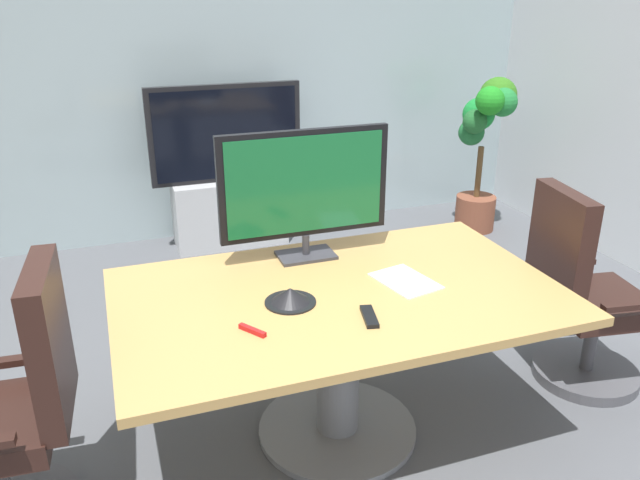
{
  "coord_description": "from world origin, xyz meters",
  "views": [
    {
      "loc": [
        -0.77,
        -2.34,
        2.02
      ],
      "look_at": [
        0.15,
        0.23,
        0.91
      ],
      "focal_mm": 35.46,
      "sensor_mm": 36.0,
      "label": 1
    }
  ],
  "objects_px": {
    "conference_table": "(339,329)",
    "tv_monitor": "(305,187)",
    "potted_plant": "(484,137)",
    "conference_phone": "(290,296)",
    "wall_display_unit": "(229,192)",
    "office_chair_left": "(15,424)",
    "remote_control": "(369,317)",
    "office_chair_right": "(581,305)"
  },
  "relations": [
    {
      "from": "remote_control",
      "to": "conference_table",
      "type": "bearing_deg",
      "value": 108.9
    },
    {
      "from": "office_chair_left",
      "to": "conference_phone",
      "type": "xyz_separation_m",
      "value": [
        1.12,
        0.05,
        0.33
      ]
    },
    {
      "from": "office_chair_left",
      "to": "office_chair_right",
      "type": "xyz_separation_m",
      "value": [
        2.71,
        0.06,
        0.0
      ]
    },
    {
      "from": "potted_plant",
      "to": "conference_table",
      "type": "bearing_deg",
      "value": -134.89
    },
    {
      "from": "conference_table",
      "to": "office_chair_left",
      "type": "relative_size",
      "value": 1.79
    },
    {
      "from": "tv_monitor",
      "to": "conference_phone",
      "type": "distance_m",
      "value": 0.6
    },
    {
      "from": "office_chair_left",
      "to": "potted_plant",
      "type": "distance_m",
      "value": 4.17
    },
    {
      "from": "conference_table",
      "to": "conference_phone",
      "type": "relative_size",
      "value": 8.85
    },
    {
      "from": "office_chair_left",
      "to": "tv_monitor",
      "type": "bearing_deg",
      "value": 114.64
    },
    {
      "from": "conference_table",
      "to": "wall_display_unit",
      "type": "xyz_separation_m",
      "value": [
        0.03,
        2.54,
        -0.13
      ]
    },
    {
      "from": "conference_table",
      "to": "tv_monitor",
      "type": "xyz_separation_m",
      "value": [
        -0.02,
        0.42,
        0.55
      ]
    },
    {
      "from": "conference_table",
      "to": "office_chair_left",
      "type": "xyz_separation_m",
      "value": [
        -1.35,
        -0.08,
        -0.11
      ]
    },
    {
      "from": "conference_table",
      "to": "wall_display_unit",
      "type": "height_order",
      "value": "wall_display_unit"
    },
    {
      "from": "wall_display_unit",
      "to": "potted_plant",
      "type": "distance_m",
      "value": 2.19
    },
    {
      "from": "conference_table",
      "to": "remote_control",
      "type": "relative_size",
      "value": 11.46
    },
    {
      "from": "conference_table",
      "to": "conference_phone",
      "type": "bearing_deg",
      "value": -172.48
    },
    {
      "from": "conference_phone",
      "to": "wall_display_unit",
      "type": "bearing_deg",
      "value": 84.2
    },
    {
      "from": "tv_monitor",
      "to": "wall_display_unit",
      "type": "bearing_deg",
      "value": 88.82
    },
    {
      "from": "conference_phone",
      "to": "potted_plant",
      "type": "bearing_deg",
      "value": 42.56
    },
    {
      "from": "potted_plant",
      "to": "remote_control",
      "type": "xyz_separation_m",
      "value": [
        -2.12,
        -2.42,
        -0.05
      ]
    },
    {
      "from": "office_chair_left",
      "to": "wall_display_unit",
      "type": "relative_size",
      "value": 0.83
    },
    {
      "from": "conference_table",
      "to": "remote_control",
      "type": "bearing_deg",
      "value": -83.91
    },
    {
      "from": "tv_monitor",
      "to": "remote_control",
      "type": "xyz_separation_m",
      "value": [
        0.04,
        -0.69,
        -0.35
      ]
    },
    {
      "from": "tv_monitor",
      "to": "remote_control",
      "type": "bearing_deg",
      "value": -86.33
    },
    {
      "from": "remote_control",
      "to": "wall_display_unit",
      "type": "bearing_deg",
      "value": 102.82
    },
    {
      "from": "wall_display_unit",
      "to": "conference_phone",
      "type": "relative_size",
      "value": 5.95
    },
    {
      "from": "tv_monitor",
      "to": "wall_display_unit",
      "type": "height_order",
      "value": "tv_monitor"
    },
    {
      "from": "tv_monitor",
      "to": "wall_display_unit",
      "type": "distance_m",
      "value": 2.22
    },
    {
      "from": "office_chair_left",
      "to": "remote_control",
      "type": "distance_m",
      "value": 1.43
    },
    {
      "from": "conference_phone",
      "to": "remote_control",
      "type": "xyz_separation_m",
      "value": [
        0.26,
        -0.24,
        -0.02
      ]
    },
    {
      "from": "office_chair_right",
      "to": "conference_phone",
      "type": "xyz_separation_m",
      "value": [
        -1.59,
        -0.01,
        0.33
      ]
    },
    {
      "from": "potted_plant",
      "to": "conference_phone",
      "type": "height_order",
      "value": "potted_plant"
    },
    {
      "from": "office_chair_right",
      "to": "potted_plant",
      "type": "xyz_separation_m",
      "value": [
        0.79,
        2.18,
        0.36
      ]
    },
    {
      "from": "potted_plant",
      "to": "office_chair_right",
      "type": "bearing_deg",
      "value": -110.06
    },
    {
      "from": "wall_display_unit",
      "to": "conference_phone",
      "type": "xyz_separation_m",
      "value": [
        -0.26,
        -2.57,
        0.34
      ]
    },
    {
      "from": "office_chair_right",
      "to": "wall_display_unit",
      "type": "relative_size",
      "value": 0.83
    },
    {
      "from": "tv_monitor",
      "to": "conference_phone",
      "type": "height_order",
      "value": "tv_monitor"
    },
    {
      "from": "tv_monitor",
      "to": "conference_phone",
      "type": "bearing_deg",
      "value": -115.64
    },
    {
      "from": "office_chair_right",
      "to": "remote_control",
      "type": "distance_m",
      "value": 1.38
    },
    {
      "from": "tv_monitor",
      "to": "remote_control",
      "type": "relative_size",
      "value": 4.94
    },
    {
      "from": "wall_display_unit",
      "to": "office_chair_left",
      "type": "bearing_deg",
      "value": -117.81
    },
    {
      "from": "wall_display_unit",
      "to": "conference_table",
      "type": "bearing_deg",
      "value": -90.63
    }
  ]
}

